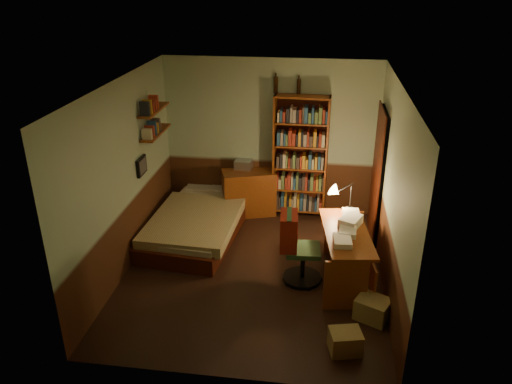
# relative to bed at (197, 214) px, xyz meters

# --- Properties ---
(floor) EXTENTS (3.50, 4.00, 0.02)m
(floor) POSITION_rel_bed_xyz_m (1.03, -0.97, -0.34)
(floor) COLOR black
(floor) RESTS_ON ground
(ceiling) EXTENTS (3.50, 4.00, 0.02)m
(ceiling) POSITION_rel_bed_xyz_m (1.03, -0.97, 2.28)
(ceiling) COLOR silver
(ceiling) RESTS_ON wall_back
(wall_back) EXTENTS (3.50, 0.02, 2.60)m
(wall_back) POSITION_rel_bed_xyz_m (1.03, 1.04, 0.97)
(wall_back) COLOR #94AD8B
(wall_back) RESTS_ON ground
(wall_left) EXTENTS (0.02, 4.00, 2.60)m
(wall_left) POSITION_rel_bed_xyz_m (-0.73, -0.97, 0.97)
(wall_left) COLOR #94AD8B
(wall_left) RESTS_ON ground
(wall_right) EXTENTS (0.02, 4.00, 2.60)m
(wall_right) POSITION_rel_bed_xyz_m (2.79, -0.97, 0.97)
(wall_right) COLOR #94AD8B
(wall_right) RESTS_ON ground
(wall_front) EXTENTS (3.50, 0.02, 2.60)m
(wall_front) POSITION_rel_bed_xyz_m (1.03, -2.98, 0.97)
(wall_front) COLOR #94AD8B
(wall_front) RESTS_ON ground
(doorway) EXTENTS (0.06, 0.90, 2.00)m
(doorway) POSITION_rel_bed_xyz_m (2.75, 0.33, 0.67)
(doorway) COLOR black
(doorway) RESTS_ON ground
(door_trim) EXTENTS (0.02, 0.98, 2.08)m
(door_trim) POSITION_rel_bed_xyz_m (2.71, 0.33, 0.67)
(door_trim) COLOR #3A1308
(door_trim) RESTS_ON ground
(bed) EXTENTS (1.42, 2.36, 0.67)m
(bed) POSITION_rel_bed_xyz_m (0.00, 0.00, 0.00)
(bed) COLOR #878753
(bed) RESTS_ON ground
(dresser) EXTENTS (0.96, 0.68, 0.77)m
(dresser) POSITION_rel_bed_xyz_m (0.70, 0.80, 0.05)
(dresser) COLOR brown
(dresser) RESTS_ON ground
(mini_stereo) EXTENTS (0.30, 0.24, 0.15)m
(mini_stereo) POSITION_rel_bed_xyz_m (0.59, 0.92, 0.51)
(mini_stereo) COLOR #B2B2B7
(mini_stereo) RESTS_ON dresser
(bookshelf) EXTENTS (0.90, 0.33, 2.05)m
(bookshelf) POSITION_rel_bed_xyz_m (1.54, 0.88, 0.69)
(bookshelf) COLOR brown
(bookshelf) RESTS_ON ground
(bottle_left) EXTENTS (0.08, 0.08, 0.26)m
(bottle_left) POSITION_rel_bed_xyz_m (1.11, 0.99, 1.85)
(bottle_left) COLOR black
(bottle_left) RESTS_ON bookshelf
(bottle_right) EXTENTS (0.08, 0.08, 0.23)m
(bottle_right) POSITION_rel_bed_xyz_m (1.47, 0.99, 1.83)
(bottle_right) COLOR black
(bottle_right) RESTS_ON bookshelf
(desk) EXTENTS (0.74, 1.43, 0.73)m
(desk) POSITION_rel_bed_xyz_m (2.26, -1.00, 0.03)
(desk) COLOR brown
(desk) RESTS_ON ground
(paper_stack) EXTENTS (0.35, 0.39, 0.13)m
(paper_stack) POSITION_rel_bed_xyz_m (2.31, -0.82, 0.46)
(paper_stack) COLOR silver
(paper_stack) RESTS_ON desk
(desk_lamp) EXTENTS (0.23, 0.23, 0.59)m
(desk_lamp) POSITION_rel_bed_xyz_m (2.32, -0.31, 0.69)
(desk_lamp) COLOR black
(desk_lamp) RESTS_ON desk
(office_chair) EXTENTS (0.48, 0.43, 0.91)m
(office_chair) POSITION_rel_bed_xyz_m (1.71, -1.10, 0.12)
(office_chair) COLOR #305530
(office_chair) RESTS_ON ground
(red_jacket) EXTENTS (0.33, 0.45, 0.48)m
(red_jacket) POSITION_rel_bed_xyz_m (1.79, -0.90, 0.82)
(red_jacket) COLOR #A42718
(red_jacket) RESTS_ON office_chair
(wall_shelf_lower) EXTENTS (0.20, 0.90, 0.03)m
(wall_shelf_lower) POSITION_rel_bed_xyz_m (-0.61, 0.13, 1.27)
(wall_shelf_lower) COLOR brown
(wall_shelf_lower) RESTS_ON wall_left
(wall_shelf_upper) EXTENTS (0.20, 0.90, 0.03)m
(wall_shelf_upper) POSITION_rel_bed_xyz_m (-0.61, 0.13, 1.62)
(wall_shelf_upper) COLOR brown
(wall_shelf_upper) RESTS_ON wall_left
(framed_picture) EXTENTS (0.04, 0.32, 0.26)m
(framed_picture) POSITION_rel_bed_xyz_m (-0.69, -0.37, 0.92)
(framed_picture) COLOR black
(framed_picture) RESTS_ON wall_left
(cardboard_box_a) EXTENTS (0.40, 0.34, 0.26)m
(cardboard_box_a) POSITION_rel_bed_xyz_m (2.25, -2.41, -0.21)
(cardboard_box_a) COLOR #9B8952
(cardboard_box_a) RESTS_ON ground
(cardboard_box_b) EXTENTS (0.48, 0.45, 0.27)m
(cardboard_box_b) POSITION_rel_bed_xyz_m (2.59, -1.79, -0.20)
(cardboard_box_b) COLOR #9B8952
(cardboard_box_b) RESTS_ON ground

